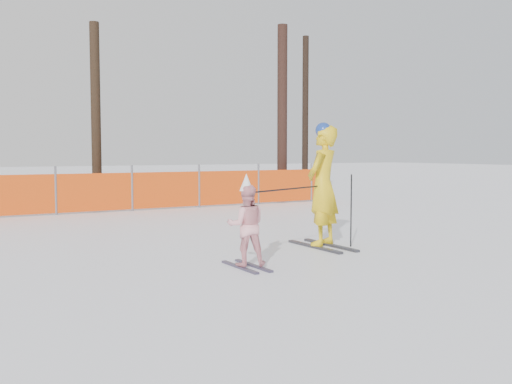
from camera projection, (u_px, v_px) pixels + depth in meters
ground at (273, 263)px, 8.27m from camera, size 120.00×120.00×0.00m
adult at (323, 185)px, 9.56m from camera, size 0.87×1.43×2.10m
child at (246, 225)px, 7.89m from camera, size 0.66×0.96×1.31m
ski_poles at (315, 198)px, 9.08m from camera, size 2.30×0.76×1.23m
safety_fence at (67, 193)px, 14.65m from camera, size 16.65×0.06×1.25m
tree_trunks at (237, 115)px, 18.34m from camera, size 7.96×1.50×5.76m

